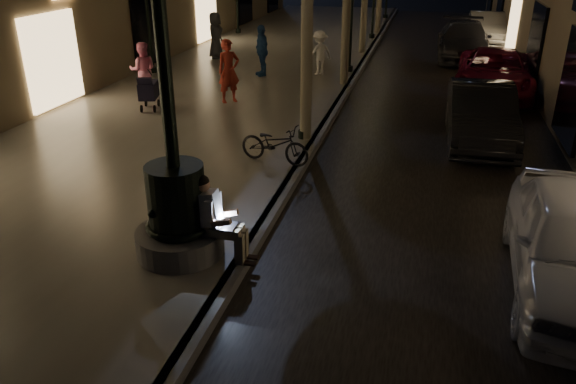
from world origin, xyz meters
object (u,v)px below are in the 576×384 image
(stroller, at_px, (148,90))
(pedestrian_pink, at_px, (143,70))
(pedestrian_white, at_px, (319,53))
(car_third, at_px, (494,73))
(lamp_curb_a, at_px, (305,13))
(pedestrian_dark, at_px, (215,35))
(car_second, at_px, (480,114))
(fountain_lamppost, at_px, (176,195))
(car_rear, at_px, (464,40))
(seated_man_laptop, at_px, (215,216))
(pedestrian_red, at_px, (229,71))
(pedestrian_blue, at_px, (262,50))
(car_fifth, at_px, (486,28))
(bicycle, at_px, (275,144))

(stroller, height_order, pedestrian_pink, pedestrian_pink)
(pedestrian_white, bearing_deg, car_third, 129.78)
(lamp_curb_a, distance_m, pedestrian_dark, 11.09)
(car_second, bearing_deg, car_third, 80.90)
(fountain_lamppost, height_order, car_rear, fountain_lamppost)
(seated_man_laptop, height_order, pedestrian_dark, pedestrian_dark)
(seated_man_laptop, xyz_separation_m, pedestrian_red, (-2.86, 8.80, 0.22))
(pedestrian_pink, bearing_deg, pedestrian_blue, -149.46)
(seated_man_laptop, relative_size, pedestrian_white, 0.88)
(lamp_curb_a, distance_m, car_second, 5.15)
(car_second, relative_size, pedestrian_blue, 2.47)
(car_fifth, bearing_deg, stroller, -123.99)
(car_rear, bearing_deg, pedestrian_white, -134.77)
(seated_man_laptop, bearing_deg, car_third, 67.66)
(car_rear, xyz_separation_m, pedestrian_blue, (-7.31, -6.12, 0.33))
(bicycle, bearing_deg, car_rear, -5.08)
(pedestrian_red, bearing_deg, bicycle, -102.63)
(pedestrian_red, height_order, bicycle, pedestrian_red)
(seated_man_laptop, distance_m, pedestrian_dark, 16.25)
(fountain_lamppost, xyz_separation_m, pedestrian_blue, (-2.31, 12.55, -0.11))
(lamp_curb_a, bearing_deg, pedestrian_pink, 154.67)
(fountain_lamppost, xyz_separation_m, pedestrian_pink, (-5.05, 8.72, -0.16))
(lamp_curb_a, distance_m, car_fifth, 17.76)
(pedestrian_pink, xyz_separation_m, pedestrian_white, (4.74, 4.48, -0.07))
(pedestrian_blue, relative_size, bicycle, 1.08)
(pedestrian_white, bearing_deg, car_fifth, -168.16)
(car_fifth, bearing_deg, pedestrian_red, -120.86)
(car_rear, bearing_deg, seated_man_laptop, -103.87)
(car_second, relative_size, bicycle, 2.68)
(pedestrian_red, distance_m, pedestrian_blue, 3.75)
(pedestrian_red, bearing_deg, pedestrian_blue, 48.26)
(fountain_lamppost, height_order, pedestrian_pink, fountain_lamppost)
(lamp_curb_a, xyz_separation_m, pedestrian_dark, (-5.78, 9.22, -2.11))
(fountain_lamppost, relative_size, pedestrian_red, 2.74)
(pedestrian_blue, bearing_deg, car_fifth, 103.97)
(fountain_lamppost, xyz_separation_m, stroller, (-4.25, 7.44, -0.44))
(fountain_lamppost, relative_size, seated_man_laptop, 3.75)
(fountain_lamppost, distance_m, lamp_curb_a, 6.37)
(car_second, distance_m, pedestrian_pink, 10.14)
(stroller, height_order, car_third, car_third)
(pedestrian_white, height_order, bicycle, pedestrian_white)
(car_third, relative_size, bicycle, 3.13)
(stroller, height_order, pedestrian_red, pedestrian_red)
(bicycle, bearing_deg, lamp_curb_a, 4.08)
(car_rear, distance_m, bicycle, 15.19)
(fountain_lamppost, bearing_deg, car_fifth, 74.73)
(bicycle, bearing_deg, pedestrian_blue, 30.58)
(lamp_curb_a, distance_m, car_rear, 13.61)
(pedestrian_pink, height_order, pedestrian_dark, pedestrian_dark)
(pedestrian_blue, relative_size, pedestrian_dark, 0.97)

